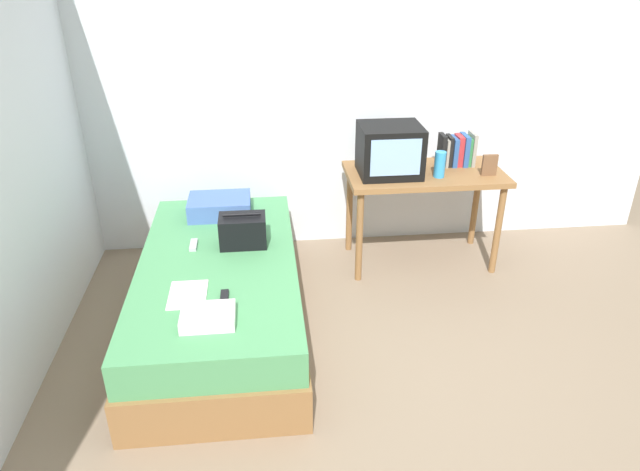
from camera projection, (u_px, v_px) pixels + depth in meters
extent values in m
plane|color=#84705B|center=(387.00, 399.00, 3.19)|extent=(8.00, 8.00, 0.00)
cube|color=silver|center=(341.00, 84.00, 4.37)|extent=(5.20, 0.10, 2.60)
cube|color=olive|center=(222.00, 308.00, 3.74)|extent=(1.00, 2.00, 0.28)
cube|color=#4C935B|center=(219.00, 275.00, 3.63)|extent=(0.97, 1.94, 0.21)
cube|color=olive|center=(425.00, 174.00, 4.26)|extent=(1.16, 0.60, 0.04)
cylinder|color=olive|center=(359.00, 237.00, 4.17)|extent=(0.05, 0.05, 0.71)
cylinder|color=olive|center=(498.00, 230.00, 4.27)|extent=(0.05, 0.05, 0.71)
cylinder|color=olive|center=(349.00, 210.00, 4.59)|extent=(0.05, 0.05, 0.71)
cylinder|color=olive|center=(475.00, 204.00, 4.69)|extent=(0.05, 0.05, 0.71)
cube|color=black|center=(390.00, 150.00, 4.13)|extent=(0.44, 0.38, 0.36)
cube|color=#8CB2E0|center=(396.00, 158.00, 3.95)|extent=(0.35, 0.01, 0.26)
cylinder|color=#3399DB|center=(440.00, 164.00, 4.11)|extent=(0.08, 0.08, 0.19)
cube|color=black|center=(442.00, 150.00, 4.32)|extent=(0.03, 0.13, 0.24)
cube|color=gray|center=(445.00, 152.00, 4.33)|extent=(0.02, 0.15, 0.21)
cube|color=black|center=(449.00, 151.00, 4.33)|extent=(0.03, 0.13, 0.23)
cube|color=#2D5699|center=(453.00, 151.00, 4.33)|extent=(0.04, 0.16, 0.21)
cube|color=#B72D33|center=(459.00, 150.00, 4.33)|extent=(0.04, 0.14, 0.23)
cube|color=#2D5699|center=(464.00, 150.00, 4.34)|extent=(0.04, 0.17, 0.23)
cube|color=#337F47|center=(468.00, 151.00, 4.34)|extent=(0.02, 0.14, 0.21)
cube|color=gray|center=(472.00, 149.00, 4.34)|extent=(0.03, 0.16, 0.25)
cube|color=brown|center=(490.00, 165.00, 4.14)|extent=(0.11, 0.02, 0.16)
cube|color=#4766AD|center=(220.00, 206.00, 4.15)|extent=(0.44, 0.32, 0.13)
cube|color=black|center=(243.00, 231.00, 3.72)|extent=(0.30, 0.20, 0.20)
cylinder|color=black|center=(242.00, 215.00, 3.67)|extent=(0.24, 0.02, 0.02)
cube|color=white|center=(188.00, 295.00, 3.22)|extent=(0.21, 0.29, 0.01)
cube|color=black|center=(224.00, 298.00, 3.18)|extent=(0.04, 0.16, 0.02)
cube|color=#B7B7BC|center=(194.00, 245.00, 3.74)|extent=(0.04, 0.14, 0.02)
cube|color=white|center=(208.00, 317.00, 2.99)|extent=(0.28, 0.22, 0.06)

